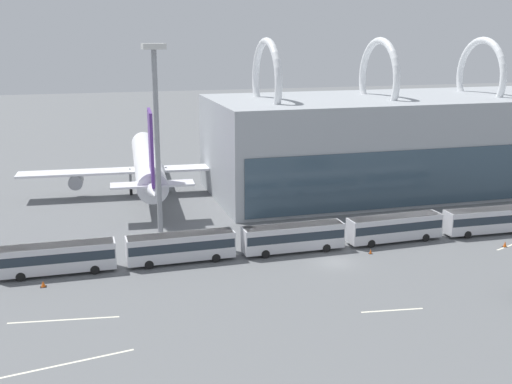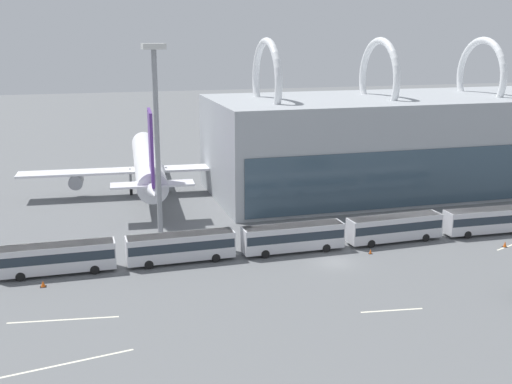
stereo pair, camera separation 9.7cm
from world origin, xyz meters
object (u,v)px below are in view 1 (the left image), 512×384
Objects in this scene: shuttle_bus_1 at (58,257)px; shuttle_bus_5 at (489,219)px; traffic_cone_1 at (371,251)px; shuttle_bus_2 at (181,246)px; floodlight_mast at (156,113)px; airliner_at_gate_far at (148,164)px; traffic_cone_0 at (43,284)px; airliner_parked_remote at (414,135)px; traffic_cone_2 at (505,244)px; shuttle_bus_4 at (395,227)px; shuttle_bus_3 at (293,236)px.

shuttle_bus_5 is (53.59, -0.24, 0.00)m from shuttle_bus_1.
shuttle_bus_2 is at bearing 171.49° from traffic_cone_1.
shuttle_bus_5 is 0.51× the size of floodlight_mast.
shuttle_bus_1 is 13.40m from shuttle_bus_2.
airliner_at_gate_far reaches higher than traffic_cone_0.
airliner_parked_remote is 59.60× the size of traffic_cone_0.
shuttle_bus_1 reaches higher than traffic_cone_1.
airliner_at_gate_far is 66.48× the size of traffic_cone_0.
traffic_cone_2 is (-1.29, -5.16, -1.60)m from shuttle_bus_5.
traffic_cone_0 is at bearing -177.61° from shuttle_bus_4.
airliner_at_gate_far is 42.47m from shuttle_bus_4.
airliner_parked_remote is at bearing 72.39° from traffic_cone_2.
floodlight_mast is at bearing -178.76° from airliner_at_gate_far.
traffic_cone_0 is (-1.47, -3.38, -1.63)m from shuttle_bus_1.
traffic_cone_0 is (-14.86, -3.43, -1.63)m from shuttle_bus_2.
shuttle_bus_5 is 21.18× the size of traffic_cone_1.
traffic_cone_1 is (-18.17, -3.00, -1.67)m from shuttle_bus_5.
airliner_at_gate_far is 39.59m from traffic_cone_0.
floodlight_mast is at bearing 43.95° from traffic_cone_0.
shuttle_bus_4 is at bearing -0.74° from shuttle_bus_2.
airliner_parked_remote is at bearing 56.08° from shuttle_bus_4.
floodlight_mast reaches higher than shuttle_bus_4.
traffic_cone_2 is at bearing -102.63° from shuttle_bus_5.
shuttle_bus_1 and shuttle_bus_2 have the same top height.
shuttle_bus_3 reaches higher than traffic_cone_2.
floodlight_mast reaches higher than shuttle_bus_5.
shuttle_bus_5 is at bearing 3.26° from traffic_cone_0.
shuttle_bus_1 is at bearing 174.77° from traffic_cone_1.
traffic_cone_1 is at bearing 135.94° from airliner_parked_remote.
airliner_parked_remote reaches higher than shuttle_bus_2.
shuttle_bus_1 reaches higher than traffic_cone_0.
shuttle_bus_2 is at bearing 178.82° from shuttle_bus_3.
airliner_at_gate_far is at bearing 111.42° from shuttle_bus_3.
shuttle_bus_1 is 1.00× the size of shuttle_bus_3.
shuttle_bus_5 is 5.55m from traffic_cone_2.
shuttle_bus_5 is 18.78× the size of traffic_cone_0.
shuttle_bus_3 is 26.79m from shuttle_bus_5.
shuttle_bus_1 is at bearing 66.56° from traffic_cone_0.
airliner_at_gate_far is 52.16m from shuttle_bus_5.
shuttle_bus_3 is 17.23× the size of traffic_cone_2.
shuttle_bus_5 reaches higher than traffic_cone_0.
traffic_cone_2 is (39.94, -15.35, -15.55)m from floodlight_mast.
shuttle_bus_2 reaches higher than traffic_cone_0.
floodlight_mast reaches higher than shuttle_bus_2.
shuttle_bus_5 is 18.49m from traffic_cone_1.
shuttle_bus_2 is 17.13m from floodlight_mast.
shuttle_bus_5 is 44.70m from floodlight_mast.
shuttle_bus_1 is 21.10× the size of traffic_cone_1.
shuttle_bus_1 is at bearing 113.90° from airliner_parked_remote.
traffic_cone_0 is at bearing 161.70° from airliner_at_gate_far.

